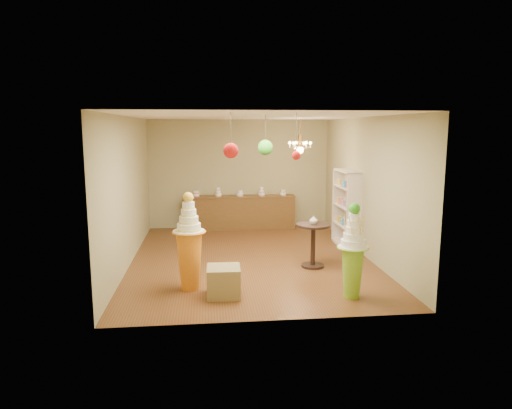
{
  "coord_description": "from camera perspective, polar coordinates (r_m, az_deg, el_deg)",
  "views": [
    {
      "loc": [
        -0.91,
        -9.44,
        2.75
      ],
      "look_at": [
        0.12,
        0.0,
        1.17
      ],
      "focal_mm": 32.0,
      "sensor_mm": 36.0,
      "label": 1
    }
  ],
  "objects": [
    {
      "name": "pom_red_left",
      "position": [
        7.06,
        -3.16,
        6.75
      ],
      "size": [
        0.23,
        0.23,
        0.7
      ],
      "color": "#3A3629",
      "rests_on": "ceiling"
    },
    {
      "name": "ceiling",
      "position": [
        9.49,
        -0.74,
        10.95
      ],
      "size": [
        6.5,
        6.5,
        0.0
      ],
      "primitive_type": "plane",
      "rotation": [
        3.14,
        0.0,
        0.0
      ],
      "color": "white",
      "rests_on": "ground"
    },
    {
      "name": "pedestal_green",
      "position": [
        7.65,
        11.99,
        -6.72
      ],
      "size": [
        0.58,
        0.58,
        1.58
      ],
      "rotation": [
        0.0,
        0.0,
        -0.2
      ],
      "color": "#7FB829",
      "rests_on": "floor"
    },
    {
      "name": "pom_green_mid",
      "position": [
        8.36,
        1.18,
        7.15
      ],
      "size": [
        0.28,
        0.28,
        0.72
      ],
      "color": "#3A3629",
      "rests_on": "ceiling"
    },
    {
      "name": "burlap_riser",
      "position": [
        7.69,
        -4.06,
        -9.58
      ],
      "size": [
        0.56,
        0.56,
        0.5
      ],
      "primitive_type": "cube",
      "rotation": [
        0.0,
        0.0,
        -0.03
      ],
      "color": "olive",
      "rests_on": "floor"
    },
    {
      "name": "pom_red_right",
      "position": [
        7.26,
        5.05,
        6.17
      ],
      "size": [
        0.14,
        0.14,
        0.73
      ],
      "color": "#3A3629",
      "rests_on": "ceiling"
    },
    {
      "name": "wall_right",
      "position": [
        10.12,
        13.53,
        2.08
      ],
      "size": [
        0.04,
        6.5,
        3.0
      ],
      "primitive_type": "cube",
      "color": "tan",
      "rests_on": "ground"
    },
    {
      "name": "floor",
      "position": [
        9.88,
        -0.71,
        -6.72
      ],
      "size": [
        6.5,
        6.5,
        0.0
      ],
      "primitive_type": "plane",
      "color": "#583218",
      "rests_on": "ground"
    },
    {
      "name": "shelving_unit",
      "position": [
        10.9,
        11.2,
        -0.5
      ],
      "size": [
        0.33,
        1.2,
        1.8
      ],
      "color": "beige",
      "rests_on": "floor"
    },
    {
      "name": "vase",
      "position": [
        9.12,
        7.2,
        -1.91
      ],
      "size": [
        0.19,
        0.19,
        0.17
      ],
      "primitive_type": "imported",
      "rotation": [
        0.0,
        0.0,
        -0.19
      ],
      "color": "beige",
      "rests_on": "round_table"
    },
    {
      "name": "wall_back",
      "position": [
        12.79,
        -2.12,
        3.83
      ],
      "size": [
        5.0,
        0.04,
        3.0
      ],
      "primitive_type": "cube",
      "color": "tan",
      "rests_on": "ground"
    },
    {
      "name": "chandelier",
      "position": [
        10.99,
        5.52,
        7.07
      ],
      "size": [
        0.73,
        0.73,
        0.85
      ],
      "rotation": [
        0.0,
        0.0,
        -0.34
      ],
      "color": "#DA8E4D",
      "rests_on": "ceiling"
    },
    {
      "name": "pedestal_orange",
      "position": [
        7.95,
        -8.31,
        -5.81
      ],
      "size": [
        0.64,
        0.64,
        1.7
      ],
      "rotation": [
        0.0,
        0.0,
        -0.23
      ],
      "color": "orange",
      "rests_on": "floor"
    },
    {
      "name": "sideboard",
      "position": [
        12.65,
        -2.0,
        -0.9
      ],
      "size": [
        3.04,
        0.54,
        1.16
      ],
      "color": "brown",
      "rests_on": "floor"
    },
    {
      "name": "round_table",
      "position": [
        9.21,
        7.15,
        -4.33
      ],
      "size": [
        0.87,
        0.87,
        0.88
      ],
      "rotation": [
        0.0,
        0.0,
        0.33
      ],
      "color": "black",
      "rests_on": "floor"
    },
    {
      "name": "wall_front",
      "position": [
        6.38,
        2.07,
        -1.86
      ],
      "size": [
        5.0,
        0.04,
        3.0
      ],
      "primitive_type": "cube",
      "color": "tan",
      "rests_on": "ground"
    },
    {
      "name": "wall_left",
      "position": [
        9.66,
        -15.66,
        1.65
      ],
      "size": [
        0.04,
        6.5,
        3.0
      ],
      "primitive_type": "cube",
      "color": "tan",
      "rests_on": "ground"
    }
  ]
}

